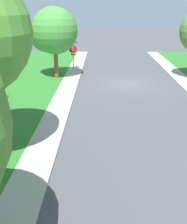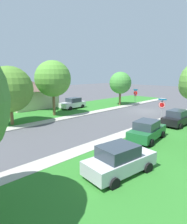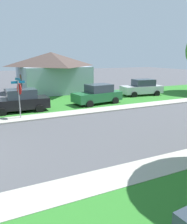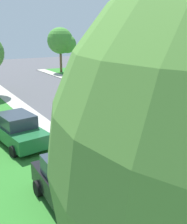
# 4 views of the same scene
# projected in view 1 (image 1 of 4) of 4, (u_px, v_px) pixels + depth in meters

# --- Properties ---
(ground_plane) EXTENTS (120.00, 120.00, 0.00)m
(ground_plane) POSITION_uv_depth(u_px,v_px,m) (128.00, 84.00, 21.97)
(ground_plane) COLOR #4C4C51
(sidewalk_east) EXTENTS (1.40, 56.00, 0.10)m
(sidewalk_east) POSITION_uv_depth(u_px,v_px,m) (37.00, 161.00, 10.89)
(sidewalk_east) COLOR #ADA89E
(sidewalk_east) RESTS_ON ground
(stop_sign_near_corner) EXTENTS (0.92, 0.92, 2.77)m
(stop_sign_near_corner) POSITION_uv_depth(u_px,v_px,m) (73.00, 51.00, 25.79)
(stop_sign_near_corner) COLOR #9E9EA3
(stop_sign_near_corner) RESTS_ON ground
(tree_sidewalk_mid) EXTENTS (4.09, 3.80, 5.88)m
(tree_sidewalk_mid) POSITION_uv_depth(u_px,v_px,m) (52.00, 32.00, 22.36)
(tree_sidewalk_mid) COLOR brown
(tree_sidewalk_mid) RESTS_ON ground
(fire_hydrant) EXTENTS (0.38, 0.22, 0.83)m
(fire_hydrant) POSITION_uv_depth(u_px,v_px,m) (55.00, 73.00, 23.71)
(fire_hydrant) COLOR red
(fire_hydrant) RESTS_ON ground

